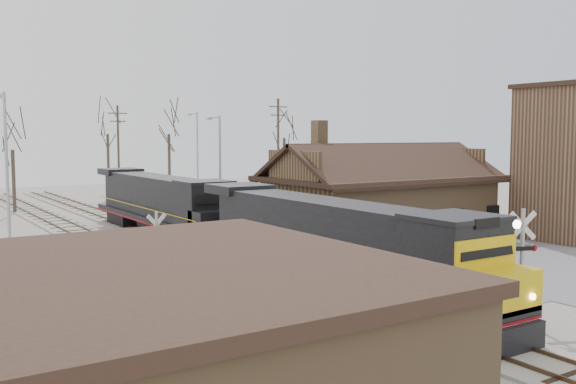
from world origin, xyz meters
name	(u,v)px	position (x,y,z in m)	size (l,w,h in m)	color
ground	(353,302)	(0.00, 0.00, 0.00)	(140.00, 140.00, 0.00)	#A29C92
road	(353,302)	(0.00, 0.00, 0.01)	(60.00, 9.00, 0.03)	slate
parking_lot	(539,247)	(18.00, 4.00, 0.02)	(22.00, 26.00, 0.03)	slate
track_main	(199,248)	(0.00, 15.00, 0.07)	(3.40, 90.00, 0.24)	#A29C92
track_siding	(127,255)	(-4.50, 15.00, 0.07)	(3.40, 90.00, 0.24)	#A29C92
depot	(380,203)	(11.99, 12.00, 2.41)	(15.20, 9.31, 7.90)	olive
signal_tower	(569,163)	(22.39, 5.00, 5.08)	(6.00, 5.40, 10.30)	#876045
commercial_building	(98,375)	(-13.00, -8.00, 2.16)	(12.40, 10.40, 4.30)	olive
locomotive_lead	(339,245)	(0.00, 1.00, 2.25)	(2.89, 19.33, 4.29)	black
locomotive_trailing	(163,204)	(0.00, 20.60, 2.25)	(2.89, 19.33, 4.06)	black
crossbuck_near	(521,269)	(3.50, -5.58, 1.98)	(1.15, 0.51, 4.24)	#A5A8AD
crossbuck_far	(157,256)	(-6.45, 5.40, 1.74)	(1.04, 0.27, 3.66)	#A5A8AD
streetlight_a	(6,166)	(-10.21, 18.42, 5.21)	(0.25, 2.04, 9.34)	#A5A8AD
streetlight_b	(219,166)	(4.38, 20.78, 4.69)	(0.25, 2.04, 8.32)	#A5A8AD
streetlight_c	(197,154)	(9.78, 36.08, 5.09)	(0.25, 2.04, 9.10)	#A5A8AD
utility_pole_b	(118,153)	(4.37, 42.99, 5.19)	(2.00, 0.24, 9.92)	#382D23
utility_pole_c	(278,151)	(16.34, 31.79, 5.45)	(2.00, 0.24, 10.44)	#382D23
tree_b	(12,139)	(-6.07, 40.24, 6.57)	(3.77, 3.77, 9.23)	#382D23
tree_c	(107,124)	(5.62, 50.37, 8.22)	(4.71, 4.71, 11.54)	#382D23
tree_d	(169,123)	(9.07, 41.21, 8.20)	(4.70, 4.70, 11.51)	#382D23
tree_e	(284,128)	(20.60, 37.33, 7.72)	(4.43, 4.43, 10.85)	#382D23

